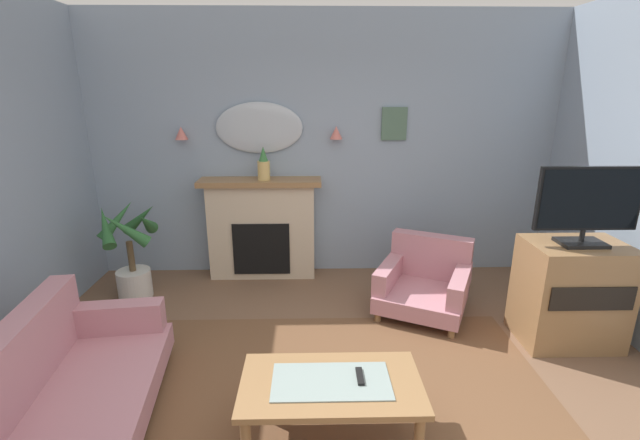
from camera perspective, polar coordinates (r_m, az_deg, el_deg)
floor at (r=3.19m, az=2.07°, el=-26.34°), size 6.24×6.24×0.10m
wall_back at (r=5.03m, az=0.48°, el=9.41°), size 6.24×0.10×2.95m
patterned_rug at (r=3.31m, az=1.86°, el=-23.25°), size 3.20×2.40×0.01m
fireplace at (r=5.05m, az=-7.61°, el=-1.24°), size 1.36×0.36×1.16m
mantel_vase_centre at (r=4.84m, az=-7.40°, el=7.08°), size 0.14×0.14×0.37m
wall_mirror at (r=4.96m, az=-7.96°, el=11.89°), size 0.96×0.06×0.56m
wall_sconce_left at (r=5.08m, az=-17.74°, el=10.81°), size 0.14×0.14×0.14m
wall_sconce_right at (r=4.89m, az=2.14°, el=11.38°), size 0.14×0.14×0.14m
framed_picture at (r=5.02m, az=9.71°, el=12.33°), size 0.28×0.03×0.36m
coffee_table at (r=2.83m, az=1.46°, el=-21.33°), size 1.10×0.60×0.45m
tv_remote at (r=2.83m, az=5.25°, el=-19.78°), size 0.04×0.16×0.02m
floral_couch at (r=3.33m, az=-31.07°, el=-18.91°), size 1.06×1.80×0.76m
armchair_in_corner at (r=4.46m, az=13.60°, el=-7.78°), size 1.08×1.09×0.71m
tv_cabinet at (r=4.35m, az=29.95°, el=-8.28°), size 0.80×0.57×0.90m
tv_flatscreen at (r=4.09m, az=31.73°, el=1.79°), size 0.84×0.24×0.65m
potted_plant_tall_palm at (r=4.92m, az=-23.57°, el=-3.91°), size 0.65×0.67×1.03m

